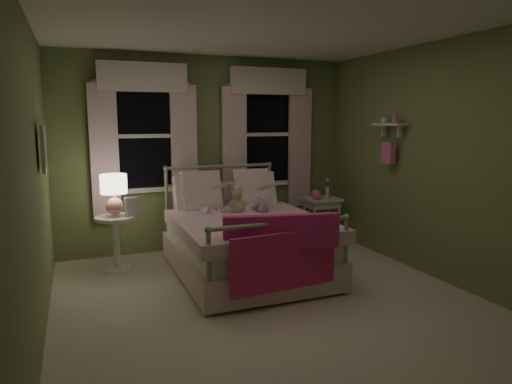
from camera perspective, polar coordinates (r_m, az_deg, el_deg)
name	(u,v)px	position (r m, az deg, el deg)	size (l,w,h in m)	color
room_shell	(269,169)	(4.29, 1.67, 2.90)	(4.20, 4.20, 4.20)	silver
bed	(245,240)	(5.27, -1.41, -6.06)	(1.58, 2.04, 1.18)	white
pink_throw	(283,244)	(4.30, 3.36, -6.47)	(1.10, 0.33, 0.71)	#D42980
child_left	(210,188)	(5.46, -5.72, 0.44)	(0.27, 0.18, 0.75)	#F7D1DD
child_right	(254,188)	(5.64, -0.24, 0.51)	(0.34, 0.27, 0.70)	#F7D1DD
book_left	(216,190)	(5.22, -4.97, 0.25)	(0.20, 0.27, 0.03)	beige
book_right	(262,191)	(5.41, 0.72, 0.14)	(0.20, 0.27, 0.02)	beige
teddy_bear	(237,202)	(5.42, -2.39, -1.22)	(0.23, 0.19, 0.31)	tan
nightstand_left	(116,236)	(5.58, -17.08, -5.25)	(0.46, 0.46, 0.65)	white
table_lamp	(114,190)	(5.48, -17.34, 0.20)	(0.30, 0.30, 0.47)	#E59387
book_nightstand	(125,216)	(5.46, -16.08, -2.94)	(0.16, 0.22, 0.02)	beige
nightstand_right	(322,205)	(6.59, 8.20, -1.60)	(0.50, 0.40, 0.64)	white
pink_toy	(316,194)	(6.51, 7.49, -0.30)	(0.14, 0.19, 0.14)	pink
bud_vase	(328,187)	(6.66, 8.93, 0.57)	(0.06, 0.06, 0.28)	white
window_left	(145,130)	(6.00, -13.75, 7.49)	(1.34, 0.13, 1.96)	black
window_right	(268,129)	(6.46, 1.48, 7.84)	(1.34, 0.13, 1.96)	black
wall_shelf	(389,139)	(5.85, 16.28, 6.39)	(0.15, 0.50, 0.60)	white
framed_picture	(44,149)	(4.53, -25.01, 4.93)	(0.03, 0.32, 0.42)	beige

